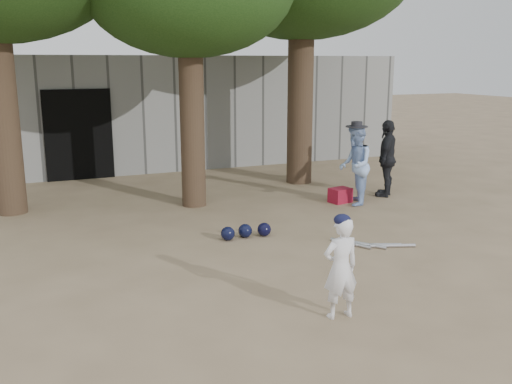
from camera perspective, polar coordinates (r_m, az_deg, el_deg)
name	(u,v)px	position (r m, az deg, el deg)	size (l,w,h in m)	color
ground	(244,281)	(7.66, -1.21, -8.89)	(70.00, 70.00, 0.00)	#937C5E
boy_player	(341,268)	(6.51, 8.46, -7.53)	(0.43, 0.28, 1.18)	white
spectator_blue	(355,165)	(11.64, 9.89, 2.66)	(0.79, 0.61, 1.62)	#99B8EC
spectator_dark	(387,158)	(12.53, 12.98, 3.30)	(0.96, 0.40, 1.64)	black
red_bag	(340,195)	(11.89, 8.42, -0.32)	(0.42, 0.32, 0.30)	#A3152D
back_building	(111,109)	(17.20, -14.32, 8.04)	(16.00, 5.24, 3.00)	gray
helmet_row	(246,231)	(9.42, -1.02, -3.94)	(0.87, 0.28, 0.23)	black
bat_pile	(371,245)	(9.21, 11.48, -5.17)	(1.08, 0.84, 0.06)	#AEADB4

